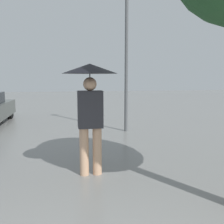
# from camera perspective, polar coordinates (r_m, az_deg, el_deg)

# --- Properties ---
(pedestrian) EXTENTS (0.92, 0.92, 1.90)m
(pedestrian) POSITION_cam_1_polar(r_m,az_deg,el_deg) (4.19, -5.04, 4.27)
(pedestrian) COLOR tan
(pedestrian) RESTS_ON ground_plane
(street_lamp) EXTENTS (0.29, 0.29, 4.70)m
(street_lamp) POSITION_cam_1_polar(r_m,az_deg,el_deg) (7.87, 3.35, 18.05)
(street_lamp) COLOR #515456
(street_lamp) RESTS_ON ground_plane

